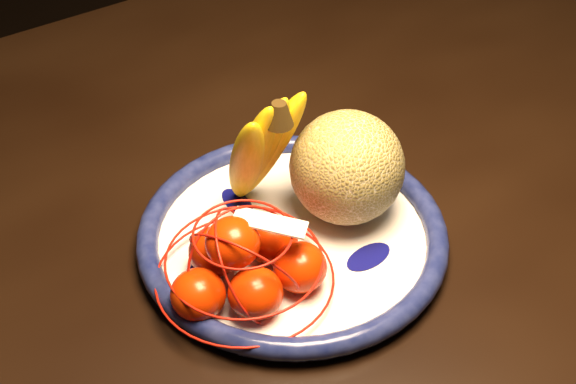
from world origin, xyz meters
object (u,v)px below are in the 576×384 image
dining_table (268,206)px  mandarin_bag (245,265)px  banana_bunch (258,146)px  fruit_bowl (292,237)px  cantaloupe (347,167)px

dining_table → mandarin_bag: 0.25m
mandarin_bag → banana_bunch: bearing=56.4°
banana_bunch → dining_table: bearing=40.1°
mandarin_bag → dining_table: bearing=57.0°
fruit_bowl → cantaloupe: 0.09m
dining_table → cantaloupe: size_ratio=12.47×
banana_bunch → mandarin_bag: banana_bunch is taller
fruit_bowl → mandarin_bag: 0.09m
fruit_bowl → banana_bunch: 0.11m
fruit_bowl → cantaloupe: (0.07, 0.01, 0.06)m
banana_bunch → mandarin_bag: (-0.07, -0.10, -0.06)m
cantaloupe → mandarin_bag: size_ratio=0.55×
cantaloupe → banana_bunch: 0.10m
cantaloupe → fruit_bowl: bearing=-172.2°
dining_table → mandarin_bag: (-0.12, -0.19, 0.12)m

